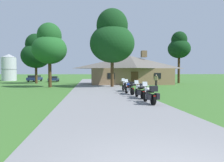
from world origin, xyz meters
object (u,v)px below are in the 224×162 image
at_px(motorcycle_white_nearest_to_camera, 150,95).
at_px(tree_by_lodge_front, 112,38).
at_px(tree_left_far, 36,53).
at_px(tree_left_near, 50,45).
at_px(parked_navy_sedan_far_left, 54,79).
at_px(motorcycle_silver_farthest_in_row, 126,86).
at_px(parked_navy_suv_far_left, 35,78).
at_px(tree_right_of_lodge, 179,46).
at_px(metal_silo_distant, 9,67).
at_px(bystander_tan_shirt_near_lodge, 156,80).
at_px(motorcycle_silver_second_in_row, 141,91).
at_px(motorcycle_blue_third_in_row, 130,88).

bearing_deg(motorcycle_white_nearest_to_camera, tree_by_lodge_front, 89.40).
xyz_separation_m(motorcycle_white_nearest_to_camera, tree_left_far, (-13.15, 26.16, 4.97)).
relative_size(tree_left_near, parked_navy_sedan_far_left, 2.02).
relative_size(motorcycle_silver_farthest_in_row, parked_navy_suv_far_left, 0.43).
bearing_deg(motorcycle_silver_farthest_in_row, tree_right_of_lodge, 45.77).
height_order(tree_by_lodge_front, tree_left_far, tree_by_lodge_front).
xyz_separation_m(motorcycle_silver_farthest_in_row, metal_silo_distant, (-22.75, 31.31, 2.61)).
height_order(tree_left_near, metal_silo_distant, tree_left_near).
bearing_deg(motorcycle_white_nearest_to_camera, parked_navy_sedan_far_left, 106.12).
xyz_separation_m(tree_right_of_lodge, parked_navy_sedan_far_left, (-24.24, 8.44, -6.22)).
distance_m(motorcycle_white_nearest_to_camera, tree_by_lodge_front, 16.32).
bearing_deg(parked_navy_suv_far_left, motorcycle_silver_farthest_in_row, -51.63).
distance_m(bystander_tan_shirt_near_lodge, tree_left_near, 15.59).
bearing_deg(tree_right_of_lodge, motorcycle_white_nearest_to_camera, -118.23).
xyz_separation_m(tree_right_of_lodge, parked_navy_suv_far_left, (-28.54, 9.91, -6.09)).
distance_m(motorcycle_silver_second_in_row, metal_silo_distant, 43.39).
distance_m(tree_left_far, parked_navy_suv_far_left, 9.69).
bearing_deg(parked_navy_sedan_far_left, bystander_tan_shirt_near_lodge, -44.75).
distance_m(motorcycle_blue_third_in_row, parked_navy_suv_far_left, 32.61).
relative_size(tree_left_far, tree_left_near, 1.05).
relative_size(motorcycle_silver_farthest_in_row, parked_navy_sedan_far_left, 0.49).
height_order(bystander_tan_shirt_near_lodge, parked_navy_sedan_far_left, bystander_tan_shirt_near_lodge).
bearing_deg(motorcycle_silver_second_in_row, motorcycle_white_nearest_to_camera, -95.49).
distance_m(tree_by_lodge_front, parked_navy_suv_far_left, 24.87).
height_order(tree_right_of_lodge, tree_left_near, tree_right_of_lodge).
bearing_deg(motorcycle_blue_third_in_row, parked_navy_sedan_far_left, 102.74).
bearing_deg(parked_navy_suv_far_left, motorcycle_white_nearest_to_camera, -57.96).
distance_m(parked_navy_suv_far_left, parked_navy_sedan_far_left, 4.55).
bearing_deg(tree_right_of_lodge, motorcycle_silver_second_in_row, -120.89).
height_order(tree_left_near, parked_navy_suv_far_left, tree_left_near).
xyz_separation_m(motorcycle_white_nearest_to_camera, parked_navy_suv_far_left, (-15.47, 34.25, 0.17)).
xyz_separation_m(tree_by_lodge_front, tree_right_of_lodge, (13.63, 9.14, 0.33)).
height_order(tree_left_near, parked_navy_sedan_far_left, tree_left_near).
xyz_separation_m(tree_right_of_lodge, metal_silo_distant, (-35.82, 15.11, -3.64)).
bearing_deg(motorcycle_blue_third_in_row, motorcycle_silver_second_in_row, -94.83).
xyz_separation_m(tree_by_lodge_front, tree_left_near, (-8.30, 0.77, -0.96)).
bearing_deg(parked_navy_suv_far_left, motorcycle_silver_second_in_row, -56.07).
bearing_deg(metal_silo_distant, bystander_tan_shirt_near_lodge, -38.56).
relative_size(tree_right_of_lodge, tree_left_near, 1.12).
bearing_deg(tree_left_far, motorcycle_blue_third_in_row, -57.83).
distance_m(bystander_tan_shirt_near_lodge, metal_silo_distant, 36.86).
relative_size(motorcycle_blue_third_in_row, metal_silo_distant, 0.32).
height_order(motorcycle_silver_second_in_row, metal_silo_distant, metal_silo_distant).
bearing_deg(motorcycle_blue_third_in_row, motorcycle_silver_farthest_in_row, 77.88).
distance_m(motorcycle_blue_third_in_row, tree_by_lodge_front, 11.40).
distance_m(motorcycle_white_nearest_to_camera, parked_navy_sedan_far_left, 34.63).
bearing_deg(tree_by_lodge_front, bystander_tan_shirt_near_lodge, 11.30).
bearing_deg(motorcycle_silver_farthest_in_row, metal_silo_distant, 120.67).
bearing_deg(bystander_tan_shirt_near_lodge, motorcycle_silver_farthest_in_row, -92.07).
bearing_deg(motorcycle_blue_third_in_row, tree_left_far, 112.90).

